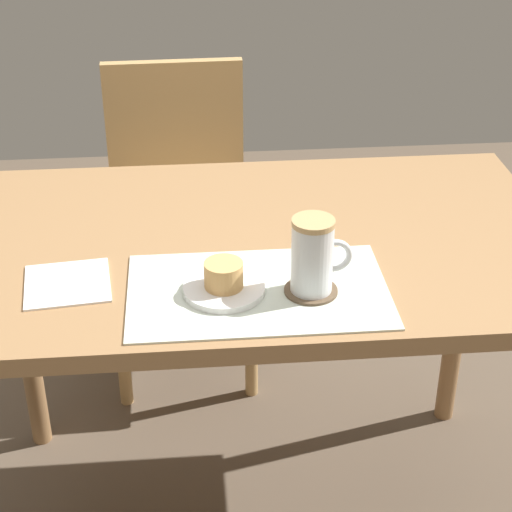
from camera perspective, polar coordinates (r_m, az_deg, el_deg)
The scene contains 8 objects.
dining_table at distance 1.73m, azimuth 0.07°, elevation -1.29°, with size 1.21×0.73×0.76m.
wooden_chair at distance 2.43m, azimuth -5.13°, elevation 3.18°, with size 0.43×0.43×0.86m.
placemat at distance 1.51m, azimuth 0.14°, elevation -2.34°, with size 0.46×0.28×0.00m, color silver.
pastry_plate at distance 1.50m, azimuth -2.15°, elevation -2.22°, with size 0.14×0.14×0.01m, color white.
pastry at distance 1.48m, azimuth -2.17°, elevation -1.25°, with size 0.07×0.07×0.05m, color #E0A860.
coffee_coaster at distance 1.50m, azimuth 3.68°, elevation -2.31°, with size 0.09×0.09×0.01m, color brown.
coffee_mug at distance 1.47m, azimuth 3.85°, elevation 0.05°, with size 0.11×0.07×0.14m.
paper_napkin at distance 1.56m, azimuth -12.46°, elevation -1.80°, with size 0.15×0.15×0.00m, color white.
Camera 1 is at (-0.13, -1.47, 1.57)m, focal length 60.00 mm.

